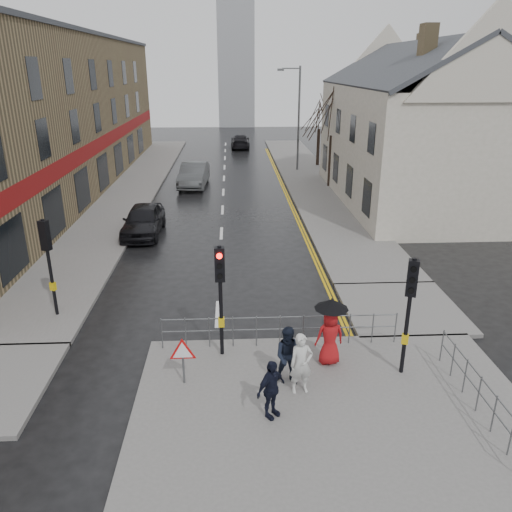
{
  "coord_description": "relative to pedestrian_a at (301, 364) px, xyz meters",
  "views": [
    {
      "loc": [
        0.56,
        -12.62,
        8.13
      ],
      "look_at": [
        1.39,
        3.78,
        1.85
      ],
      "focal_mm": 35.0,
      "sensor_mm": 36.0,
      "label": 1
    }
  ],
  "objects": [
    {
      "name": "tree_far",
      "position": [
        5.73,
        31.73,
        3.45
      ],
      "size": [
        2.4,
        2.4,
        5.64
      ],
      "color": "black",
      "rests_on": "right_pavement"
    },
    {
      "name": "right_pavement",
      "position": [
        4.23,
        26.73,
        -0.9
      ],
      "size": [
        4.0,
        40.0,
        0.14
      ],
      "primitive_type": "cube",
      "color": "#605E5B",
      "rests_on": "ground"
    },
    {
      "name": "building_right_cream",
      "position": [
        9.73,
        19.73,
        3.81
      ],
      "size": [
        9.0,
        16.4,
        10.1
      ],
      "color": "beige",
      "rests_on": "ground"
    },
    {
      "name": "pedestrian_a",
      "position": [
        0.0,
        0.0,
        0.0
      ],
      "size": [
        0.66,
        0.49,
        1.67
      ],
      "primitive_type": "imported",
      "rotation": [
        0.0,
        0.0,
        0.16
      ],
      "color": "silver",
      "rests_on": "near_pavement"
    },
    {
      "name": "traffic_signal_near_right",
      "position": [
        2.93,
        0.73,
        1.49
      ],
      "size": [
        0.34,
        0.33,
        3.4
      ],
      "color": "black",
      "rests_on": "near_pavement"
    },
    {
      "name": "building_left_terrace",
      "position": [
        -14.27,
        23.73,
        4.03
      ],
      "size": [
        8.0,
        42.0,
        10.0
      ],
      "primitive_type": "cube",
      "color": "olive",
      "rests_on": "ground"
    },
    {
      "name": "warning_sign",
      "position": [
        -3.07,
        0.53,
        0.07
      ],
      "size": [
        0.8,
        0.07,
        1.35
      ],
      "color": "#595B5E",
      "rests_on": "near_pavement"
    },
    {
      "name": "traffic_signal_near_left",
      "position": [
        -2.07,
        1.93,
        1.49
      ],
      "size": [
        0.28,
        0.27,
        3.4
      ],
      "color": "black",
      "rests_on": "near_pavement"
    },
    {
      "name": "car_mid",
      "position": [
        -4.38,
        24.64,
        -0.14
      ],
      "size": [
        2.1,
        5.15,
        1.66
      ],
      "primitive_type": "imported",
      "rotation": [
        0.0,
        0.0,
        -0.07
      ],
      "color": "#404244",
      "rests_on": "ground"
    },
    {
      "name": "tree_near",
      "position": [
        5.23,
        23.73,
        4.16
      ],
      "size": [
        2.4,
        2.4,
        6.58
      ],
      "color": "black",
      "rests_on": "right_pavement"
    },
    {
      "name": "pedestrian_d",
      "position": [
        -0.85,
        -0.95,
        -0.07
      ],
      "size": [
        0.92,
        0.87,
        1.53
      ],
      "primitive_type": "imported",
      "rotation": [
        0.0,
        0.0,
        0.72
      ],
      "color": "black",
      "rests_on": "near_pavement"
    },
    {
      "name": "pavement_bridge_right",
      "position": [
        4.23,
        4.73,
        -0.9
      ],
      "size": [
        4.0,
        4.2,
        0.14
      ],
      "primitive_type": "cube",
      "color": "#605E5B",
      "rests_on": "ground"
    },
    {
      "name": "near_pavement",
      "position": [
        0.73,
        -1.77,
        -0.9
      ],
      "size": [
        10.0,
        9.0,
        0.14
      ],
      "primitive_type": "cube",
      "color": "#605E5B",
      "rests_on": "ground"
    },
    {
      "name": "car_parked",
      "position": [
        -6.22,
        13.73,
        -0.2
      ],
      "size": [
        1.9,
        4.56,
        1.54
      ],
      "primitive_type": "imported",
      "rotation": [
        0.0,
        0.0,
        -0.02
      ],
      "color": "black",
      "rests_on": "ground"
    },
    {
      "name": "car_far",
      "position": [
        -0.68,
        42.38,
        -0.29
      ],
      "size": [
        2.0,
        4.76,
        1.37
      ],
      "primitive_type": "imported",
      "rotation": [
        0.0,
        0.0,
        3.13
      ],
      "color": "black",
      "rests_on": "ground"
    },
    {
      "name": "pedestrian_with_umbrella",
      "position": [
        0.99,
        1.31,
        0.27
      ],
      "size": [
        0.96,
        0.96,
        2.01
      ],
      "color": "#A71316",
      "rests_on": "near_pavement"
    },
    {
      "name": "ground",
      "position": [
        -2.27,
        1.73,
        -0.97
      ],
      "size": [
        120.0,
        120.0,
        0.0
      ],
      "primitive_type": "plane",
      "color": "black",
      "rests_on": "ground"
    },
    {
      "name": "traffic_signal_far_left",
      "position": [
        -7.77,
        4.74,
        1.49
      ],
      "size": [
        0.34,
        0.33,
        3.4
      ],
      "color": "black",
      "rests_on": "left_pavement"
    },
    {
      "name": "pedestrian_b",
      "position": [
        -0.26,
        0.38,
        -0.0
      ],
      "size": [
        0.88,
        0.73,
        1.66
      ],
      "primitive_type": "imported",
      "rotation": [
        0.0,
        0.0,
        -0.13
      ],
      "color": "black",
      "rests_on": "near_pavement"
    },
    {
      "name": "left_pavement",
      "position": [
        -8.77,
        24.73,
        -0.9
      ],
      "size": [
        4.0,
        44.0,
        0.14
      ],
      "primitive_type": "cube",
      "color": "#605E5B",
      "rests_on": "ground"
    },
    {
      "name": "street_lamp",
      "position": [
        3.55,
        29.73,
        3.73
      ],
      "size": [
        1.83,
        0.25,
        8.0
      ],
      "color": "#595B5E",
      "rests_on": "right_pavement"
    },
    {
      "name": "church_tower",
      "position": [
        -0.77,
        63.73,
        8.03
      ],
      "size": [
        5.0,
        5.0,
        18.0
      ],
      "primitive_type": "cube",
      "color": "#929499",
      "rests_on": "ground"
    },
    {
      "name": "guard_railing_front",
      "position": [
        -0.32,
        2.33,
        -0.11
      ],
      "size": [
        7.14,
        0.04,
        1.0
      ],
      "color": "#595B5E",
      "rests_on": "near_pavement"
    },
    {
      "name": "guard_railing_side",
      "position": [
        4.23,
        -1.02,
        -0.13
      ],
      "size": [
        0.04,
        4.54,
        1.0
      ],
      "color": "#595B5E",
      "rests_on": "near_pavement"
    }
  ]
}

